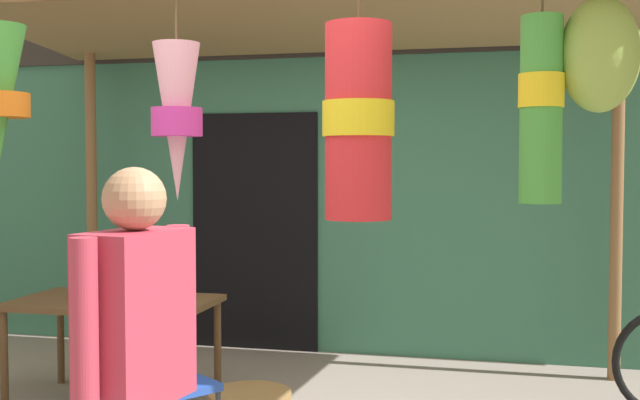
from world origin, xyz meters
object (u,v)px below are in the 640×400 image
object	(u,v)px
flower_heap_on_table	(124,294)
customer_foreground	(136,360)
display_table	(114,310)
folding_chair	(161,371)

from	to	relation	value
flower_heap_on_table	customer_foreground	world-z (taller)	customer_foreground
display_table	flower_heap_on_table	xyz separation A→B (m)	(0.11, -0.07, 0.12)
folding_chair	flower_heap_on_table	bearing A→B (deg)	127.34
folding_chair	display_table	bearing A→B (deg)	129.45
display_table	customer_foreground	world-z (taller)	customer_foreground
customer_foreground	folding_chair	bearing A→B (deg)	111.73
flower_heap_on_table	customer_foreground	size ratio (longest dim) A/B	0.39
display_table	flower_heap_on_table	world-z (taller)	flower_heap_on_table
folding_chair	customer_foreground	distance (m)	1.48
display_table	customer_foreground	distance (m)	2.62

